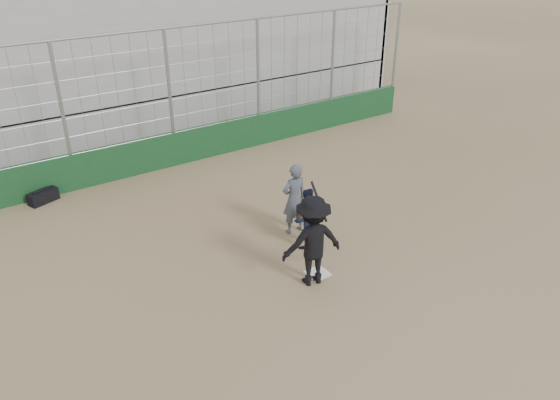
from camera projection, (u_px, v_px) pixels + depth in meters
ground at (317, 274)px, 11.48m from camera, size 90.00×90.00×0.00m
home_plate at (317, 273)px, 11.48m from camera, size 0.44×0.44×0.02m
backstop at (174, 134)px, 16.17m from camera, size 18.10×0.25×4.04m
bleachers at (108, 39)px, 18.90m from camera, size 20.25×6.70×6.98m
batter_at_plate at (312, 241)px, 10.81m from camera, size 1.38×0.98×2.07m
catcher_crouched at (306, 227)px, 12.22m from camera, size 0.78×0.65×1.00m
umpire at (294, 202)px, 12.68m from camera, size 0.65×0.44×1.56m
equipment_bag at (43, 197)px, 14.31m from camera, size 0.82×0.55×0.36m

